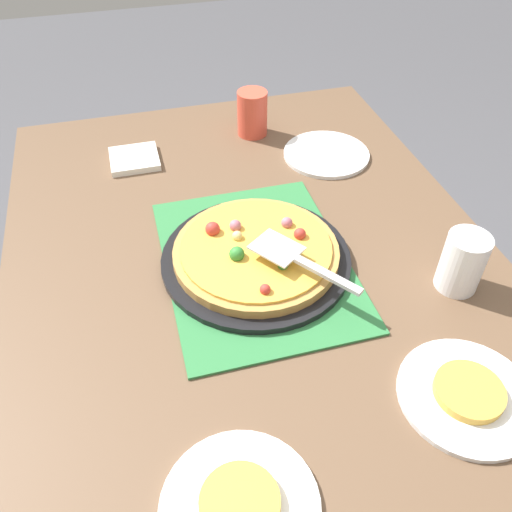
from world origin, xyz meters
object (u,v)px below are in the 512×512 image
(plate_far_right, at_px, (467,396))
(cup_near, at_px, (462,262))
(served_slice_left, at_px, (240,503))
(cup_far, at_px, (252,113))
(napkin_stack, at_px, (134,159))
(plate_side, at_px, (326,154))
(pizza_pan, at_px, (256,259))
(served_slice_right, at_px, (469,391))
(plate_near_left, at_px, (240,507))
(pizza_server, at_px, (297,259))
(pizza, at_px, (256,251))

(plate_far_right, xyz_separation_m, cup_near, (-0.23, 0.11, 0.06))
(served_slice_left, xyz_separation_m, cup_far, (-0.96, 0.27, 0.04))
(napkin_stack, bearing_deg, served_slice_left, 3.41)
(plate_side, bearing_deg, napkin_stack, -101.92)
(plate_far_right, height_order, napkin_stack, napkin_stack)
(pizza_pan, height_order, plate_far_right, pizza_pan)
(served_slice_right, xyz_separation_m, cup_near, (-0.23, 0.11, 0.04))
(plate_near_left, height_order, served_slice_left, served_slice_left)
(served_slice_right, bearing_deg, plate_side, 177.10)
(pizza_server, bearing_deg, cup_far, 173.35)
(cup_far, distance_m, napkin_stack, 0.33)
(served_slice_right, relative_size, cup_far, 0.92)
(cup_far, bearing_deg, plate_near_left, -15.79)
(plate_near_left, bearing_deg, served_slice_right, 100.52)
(napkin_stack, bearing_deg, served_slice_right, 28.14)
(served_slice_left, relative_size, pizza_server, 0.52)
(cup_near, bearing_deg, pizza, -114.05)
(plate_far_right, height_order, plate_side, same)
(pizza, bearing_deg, served_slice_right, 32.15)
(pizza, distance_m, plate_far_right, 0.46)
(served_slice_left, xyz_separation_m, served_slice_right, (-0.07, 0.39, 0.00))
(plate_far_right, bearing_deg, plate_near_left, -79.48)
(plate_far_right, xyz_separation_m, served_slice_right, (0.00, 0.00, 0.01))
(cup_near, bearing_deg, plate_near_left, -59.15)
(pizza_pan, distance_m, cup_near, 0.39)
(pizza_server, distance_m, napkin_stack, 0.58)
(pizza_pan, distance_m, plate_side, 0.44)
(pizza_pan, relative_size, cup_near, 3.17)
(pizza_pan, distance_m, pizza, 0.02)
(cup_near, bearing_deg, napkin_stack, -137.18)
(plate_far_right, xyz_separation_m, plate_side, (-0.73, 0.04, 0.00))
(pizza_pan, xyz_separation_m, served_slice_right, (0.39, 0.24, 0.01))
(plate_near_left, xyz_separation_m, served_slice_left, (0.00, 0.00, 0.01))
(plate_side, xyz_separation_m, cup_near, (0.50, 0.08, 0.06))
(cup_far, bearing_deg, napkin_stack, -79.86)
(served_slice_left, bearing_deg, served_slice_right, 100.52)
(cup_near, bearing_deg, pizza_pan, -113.99)
(cup_near, distance_m, napkin_stack, 0.82)
(served_slice_left, bearing_deg, pizza_server, 151.78)
(pizza_server, bearing_deg, served_slice_left, -28.22)
(plate_far_right, relative_size, served_slice_left, 2.00)
(pizza_pan, height_order, served_slice_right, served_slice_right)
(cup_near, relative_size, cup_far, 1.00)
(pizza, xyz_separation_m, served_slice_left, (0.46, -0.15, -0.02))
(served_slice_left, bearing_deg, napkin_stack, -176.59)
(plate_near_left, height_order, served_slice_right, served_slice_right)
(served_slice_right, height_order, napkin_stack, served_slice_right)
(plate_far_right, distance_m, cup_near, 0.26)
(served_slice_right, bearing_deg, served_slice_left, -79.48)
(plate_near_left, bearing_deg, cup_far, 164.21)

